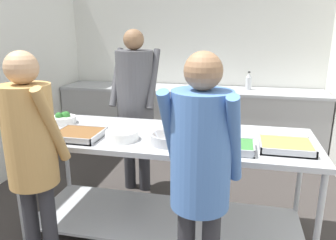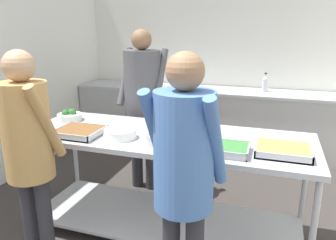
% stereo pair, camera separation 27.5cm
% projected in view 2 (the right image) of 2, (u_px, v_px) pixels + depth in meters
% --- Properties ---
extents(wall_rear, '(3.98, 0.06, 2.65)m').
position_uv_depth(wall_rear, '(210.00, 57.00, 4.97)').
color(wall_rear, silver).
rests_on(wall_rear, ground_plane).
extents(wall_left, '(0.06, 4.31, 2.65)m').
position_uv_depth(wall_left, '(0.00, 67.00, 3.65)').
color(wall_left, silver).
rests_on(wall_left, ground_plane).
extents(back_counter, '(3.82, 0.65, 0.89)m').
position_uv_depth(back_counter, '(203.00, 118.00, 4.88)').
color(back_counter, '#A8A8A8').
rests_on(back_counter, ground_plane).
extents(serving_counter, '(2.39, 0.87, 0.90)m').
position_uv_depth(serving_counter, '(164.00, 168.00, 2.77)').
color(serving_counter, '#ADAFB5').
rests_on(serving_counter, ground_plane).
extents(broccoli_bowl, '(0.23, 0.23, 0.11)m').
position_uv_depth(broccoli_bowl, '(70.00, 116.00, 3.10)').
color(broccoli_bowl, silver).
rests_on(broccoli_bowl, serving_counter).
extents(serving_tray_roast, '(0.37, 0.33, 0.05)m').
position_uv_depth(serving_tray_roast, '(79.00, 132.00, 2.68)').
color(serving_tray_roast, '#ADAFB5').
rests_on(serving_tray_roast, serving_counter).
extents(plate_stack, '(0.26, 0.26, 0.07)m').
position_uv_depth(plate_stack, '(120.00, 134.00, 2.60)').
color(plate_stack, white).
rests_on(plate_stack, serving_counter).
extents(sauce_pan, '(0.43, 0.29, 0.08)m').
position_uv_depth(sauce_pan, '(165.00, 138.00, 2.48)').
color(sauce_pan, '#ADAFB5').
rests_on(sauce_pan, serving_counter).
extents(serving_tray_vegetables, '(0.38, 0.27, 0.05)m').
position_uv_depth(serving_tray_vegetables, '(222.00, 148.00, 2.31)').
color(serving_tray_vegetables, '#ADAFB5').
rests_on(serving_tray_vegetables, serving_counter).
extents(serving_tray_greens, '(0.37, 0.32, 0.05)m').
position_uv_depth(serving_tray_greens, '(283.00, 151.00, 2.27)').
color(serving_tray_greens, '#ADAFB5').
rests_on(serving_tray_greens, serving_counter).
extents(guest_serving_left, '(0.48, 0.37, 1.64)m').
position_uv_depth(guest_serving_left, '(184.00, 163.00, 1.85)').
color(guest_serving_left, '#2D2D33').
rests_on(guest_serving_left, ground_plane).
extents(guest_serving_right, '(0.43, 0.33, 1.62)m').
position_uv_depth(guest_serving_right, '(28.00, 140.00, 2.24)').
color(guest_serving_right, '#2D2D33').
rests_on(guest_serving_right, ground_plane).
extents(cook_behind_counter, '(0.50, 0.39, 1.74)m').
position_uv_depth(cook_behind_counter, '(143.00, 94.00, 3.46)').
color(cook_behind_counter, '#2D2D33').
rests_on(cook_behind_counter, ground_plane).
extents(water_bottle, '(0.08, 0.08, 0.26)m').
position_uv_depth(water_bottle, '(265.00, 83.00, 4.54)').
color(water_bottle, silver).
rests_on(water_bottle, back_counter).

